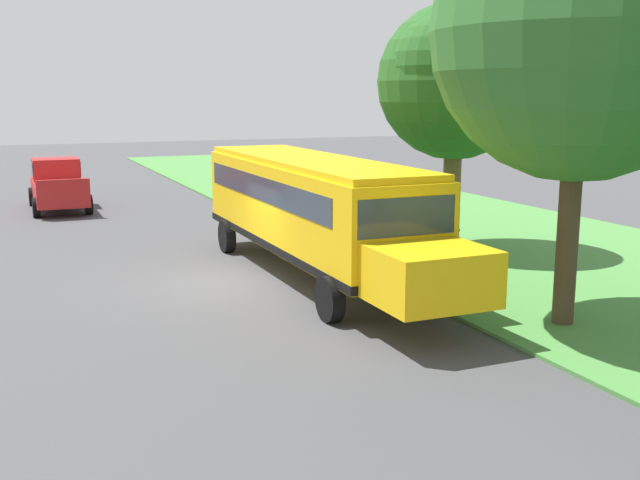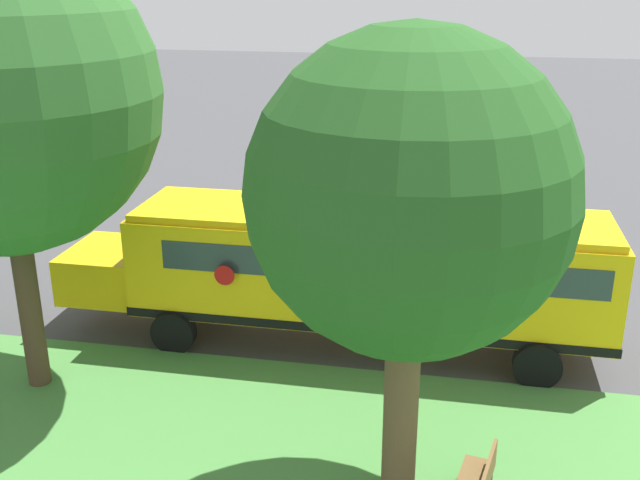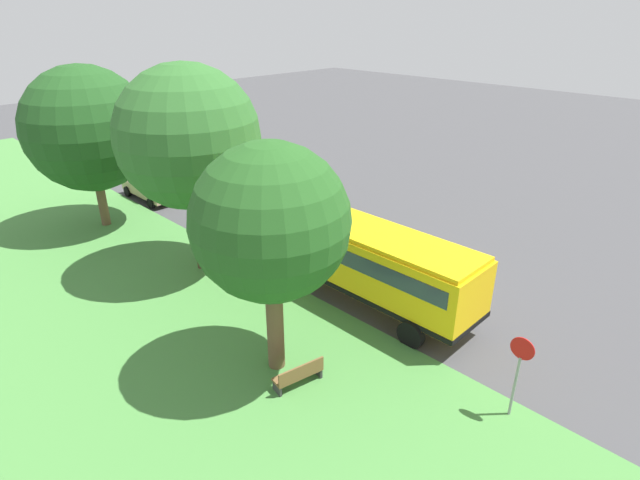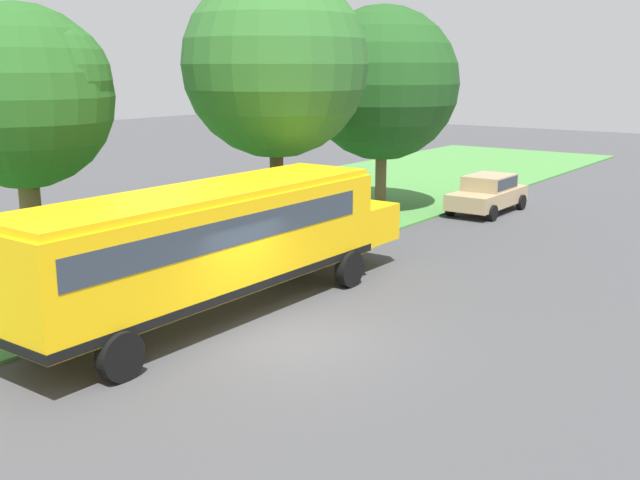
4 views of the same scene
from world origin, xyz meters
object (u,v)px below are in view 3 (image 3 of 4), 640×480
object	(u,v)px
oak_tree_beside_bus	(273,218)
oak_tree_roadside_mid	(190,136)
school_bus	(350,251)
car_tan_nearest	(151,185)
stop_sign	(518,368)
park_bench	(299,375)
oak_tree_far_end	(89,129)

from	to	relation	value
oak_tree_beside_bus	oak_tree_roadside_mid	xyz separation A→B (m)	(2.03, 7.49, 0.80)
school_bus	car_tan_nearest	distance (m)	16.30
school_bus	stop_sign	distance (m)	8.19
park_bench	oak_tree_beside_bus	bearing A→B (deg)	77.11
school_bus	park_bench	distance (m)	6.21
oak_tree_roadside_mid	park_bench	xyz separation A→B (m)	(-2.33, -8.80, -5.58)
school_bus	stop_sign	size ratio (longest dim) A/B	4.53
school_bus	oak_tree_far_end	world-z (taller)	oak_tree_far_end
car_tan_nearest	oak_tree_far_end	bearing A→B (deg)	-149.03
oak_tree_beside_bus	stop_sign	bearing A→B (deg)	-64.36
school_bus	car_tan_nearest	xyz separation A→B (m)	(-0.15, 16.27, -1.05)
school_bus	oak_tree_beside_bus	size ratio (longest dim) A/B	1.65
car_tan_nearest	school_bus	bearing A→B (deg)	-89.46
school_bus	stop_sign	bearing A→B (deg)	-103.80
school_bus	oak_tree_far_end	xyz separation A→B (m)	(-4.05, 13.93, 3.38)
oak_tree_roadside_mid	oak_tree_far_end	size ratio (longest dim) A/B	1.07
oak_tree_roadside_mid	oak_tree_far_end	xyz separation A→B (m)	(-0.98, 7.83, -0.74)
school_bus	park_bench	xyz separation A→B (m)	(-5.40, -2.71, -1.45)
car_tan_nearest	oak_tree_roadside_mid	bearing A→B (deg)	-105.99
school_bus	park_bench	bearing A→B (deg)	-153.33
oak_tree_roadside_mid	oak_tree_far_end	bearing A→B (deg)	97.16
car_tan_nearest	oak_tree_beside_bus	bearing A→B (deg)	-105.64
park_bench	oak_tree_roadside_mid	bearing A→B (deg)	75.18
school_bus	oak_tree_far_end	distance (m)	14.89
car_tan_nearest	oak_tree_roadside_mid	size ratio (longest dim) A/B	0.49
stop_sign	park_bench	world-z (taller)	stop_sign
oak_tree_roadside_mid	park_bench	world-z (taller)	oak_tree_roadside_mid
oak_tree_beside_bus	stop_sign	xyz separation A→B (m)	(3.14, -6.55, -3.52)
car_tan_nearest	oak_tree_beside_bus	distance (m)	18.86
stop_sign	oak_tree_far_end	bearing A→B (deg)	95.48
oak_tree_far_end	stop_sign	size ratio (longest dim) A/B	3.07
oak_tree_far_end	park_bench	bearing A→B (deg)	-94.62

